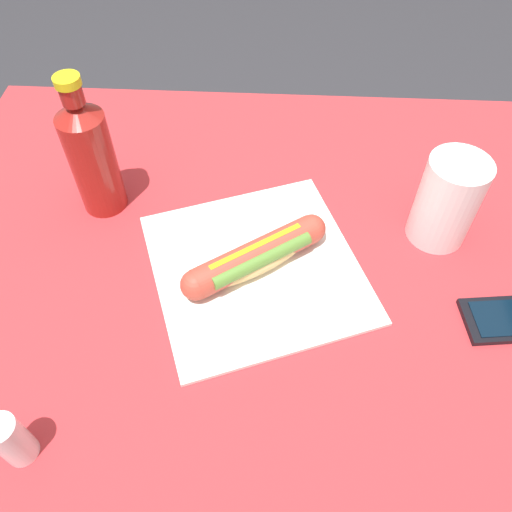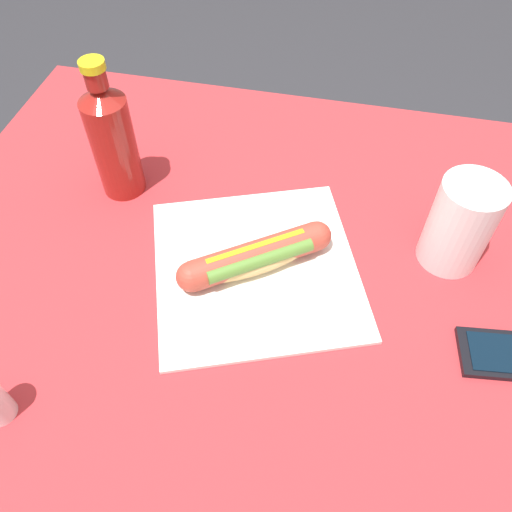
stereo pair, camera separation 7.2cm
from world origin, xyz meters
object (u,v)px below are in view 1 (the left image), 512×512
hot_dog (256,257)px  soda_bottle (91,155)px  salt_shaker (11,440)px  drinking_cup (447,201)px

hot_dog → soda_bottle: 0.29m
hot_dog → soda_bottle: size_ratio=0.88×
hot_dog → salt_shaker: 0.37m
soda_bottle → salt_shaker: soda_bottle is taller
hot_dog → drinking_cup: 0.29m
salt_shaker → drinking_cup: bearing=-145.4°
salt_shaker → soda_bottle: bearing=-90.2°
hot_dog → soda_bottle: bearing=-26.0°
drinking_cup → salt_shaker: bearing=34.6°
hot_dog → drinking_cup: (-0.27, -0.08, 0.04)m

